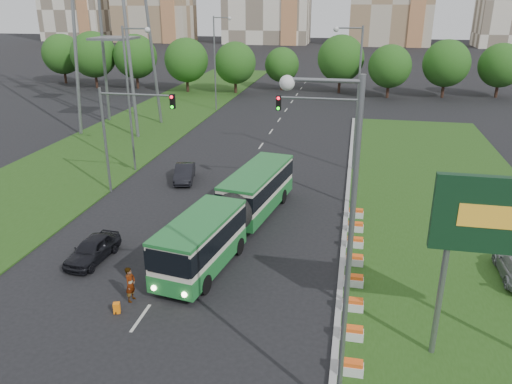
% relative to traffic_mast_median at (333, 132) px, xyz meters
% --- Properties ---
extents(ground, '(360.00, 360.00, 0.00)m').
position_rel_traffic_mast_median_xyz_m(ground, '(-4.78, -10.00, -5.35)').
color(ground, black).
rests_on(ground, ground).
extents(grass_median, '(14.00, 60.00, 0.15)m').
position_rel_traffic_mast_median_xyz_m(grass_median, '(8.22, -2.00, -5.27)').
color(grass_median, '#234714').
rests_on(grass_median, ground).
extents(median_kerb, '(0.30, 60.00, 0.18)m').
position_rel_traffic_mast_median_xyz_m(median_kerb, '(1.27, -2.00, -5.26)').
color(median_kerb, '#9B9B9B').
rests_on(median_kerb, ground).
extents(left_verge, '(12.00, 110.00, 0.10)m').
position_rel_traffic_mast_median_xyz_m(left_verge, '(-22.78, 15.00, -5.30)').
color(left_verge, '#234714').
rests_on(left_verge, ground).
extents(lane_markings, '(0.20, 100.00, 0.01)m').
position_rel_traffic_mast_median_xyz_m(lane_markings, '(-7.78, 10.00, -5.35)').
color(lane_markings, '#B6B5AF').
rests_on(lane_markings, ground).
extents(flower_planters, '(1.10, 15.90, 0.60)m').
position_rel_traffic_mast_median_xyz_m(flower_planters, '(1.92, -10.30, -4.90)').
color(flower_planters, silver).
rests_on(flower_planters, grass_median).
extents(traffic_mast_median, '(5.76, 0.32, 8.00)m').
position_rel_traffic_mast_median_xyz_m(traffic_mast_median, '(0.00, 0.00, 0.00)').
color(traffic_mast_median, slate).
rests_on(traffic_mast_median, ground).
extents(traffic_mast_left, '(5.76, 0.32, 8.00)m').
position_rel_traffic_mast_median_xyz_m(traffic_mast_left, '(-15.16, -1.00, 0.00)').
color(traffic_mast_left, slate).
rests_on(traffic_mast_left, ground).
extents(street_lamps, '(36.00, 60.00, 12.00)m').
position_rel_traffic_mast_median_xyz_m(street_lamps, '(-7.78, 0.00, 0.65)').
color(street_lamps, slate).
rests_on(street_lamps, ground).
extents(tree_line, '(120.00, 8.00, 9.00)m').
position_rel_traffic_mast_median_xyz_m(tree_line, '(5.22, 45.00, -0.85)').
color(tree_line, '#1F5316').
rests_on(tree_line, ground).
extents(articulated_bus, '(2.55, 16.35, 2.69)m').
position_rel_traffic_mast_median_xyz_m(articulated_bus, '(-5.62, -6.57, -3.70)').
color(articulated_bus, beige).
rests_on(articulated_bus, ground).
extents(car_left_near, '(1.96, 4.17, 1.38)m').
position_rel_traffic_mast_median_xyz_m(car_left_near, '(-12.67, -11.31, -4.66)').
color(car_left_near, black).
rests_on(car_left_near, ground).
extents(car_left_far, '(2.32, 4.32, 1.35)m').
position_rel_traffic_mast_median_xyz_m(car_left_far, '(-11.96, 2.48, -4.67)').
color(car_left_far, black).
rests_on(car_left_far, ground).
extents(pedestrian, '(0.50, 0.71, 1.83)m').
position_rel_traffic_mast_median_xyz_m(pedestrian, '(-8.80, -14.70, -4.44)').
color(pedestrian, gray).
rests_on(pedestrian, ground).
extents(shopping_trolley, '(0.31, 0.33, 0.53)m').
position_rel_traffic_mast_median_xyz_m(shopping_trolley, '(-9.04, -15.82, -5.09)').
color(shopping_trolley, orange).
rests_on(shopping_trolley, ground).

